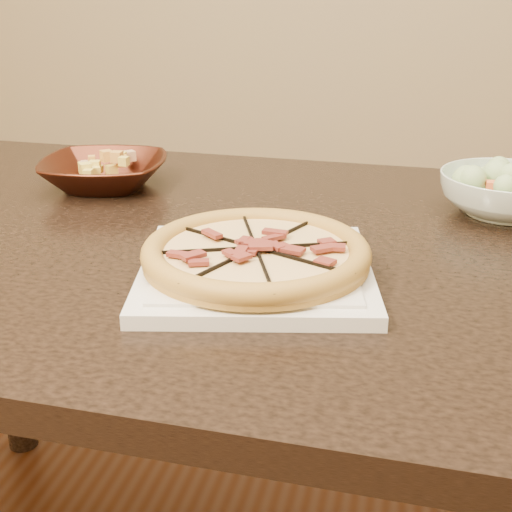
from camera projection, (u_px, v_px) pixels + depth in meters
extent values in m
cube|color=black|center=(217.00, 247.00, 1.04)|extent=(1.44, 0.94, 0.04)
cylinder|color=black|center=(5.00, 318.00, 1.65)|extent=(0.07, 0.07, 0.71)
cube|color=silver|center=(256.00, 272.00, 0.88)|extent=(0.34, 0.34, 0.02)
cube|color=silver|center=(256.00, 264.00, 0.88)|extent=(0.29, 0.29, 0.00)
cylinder|color=#BE8F3C|center=(256.00, 258.00, 0.88)|extent=(0.28, 0.28, 0.01)
torus|color=#BE8F3C|center=(256.00, 251.00, 0.87)|extent=(0.28, 0.28, 0.03)
cylinder|color=#E3C684|center=(256.00, 252.00, 0.87)|extent=(0.23, 0.23, 0.01)
cube|color=black|center=(256.00, 248.00, 0.87)|extent=(0.11, 0.26, 0.01)
cube|color=black|center=(256.00, 248.00, 0.87)|extent=(0.10, 0.26, 0.01)
cube|color=black|center=(256.00, 248.00, 0.87)|extent=(0.26, 0.11, 0.01)
cube|color=black|center=(256.00, 248.00, 0.87)|extent=(0.26, 0.10, 0.01)
cube|color=maroon|center=(269.00, 250.00, 0.86)|extent=(0.03, 0.02, 0.00)
cube|color=maroon|center=(292.00, 251.00, 0.85)|extent=(0.03, 0.02, 0.00)
cube|color=maroon|center=(315.00, 249.00, 0.86)|extent=(0.03, 0.02, 0.00)
cube|color=maroon|center=(279.00, 245.00, 0.87)|extent=(0.03, 0.02, 0.00)
cube|color=maroon|center=(296.00, 241.00, 0.89)|extent=(0.03, 0.02, 0.00)
cube|color=maroon|center=(307.00, 233.00, 0.91)|extent=(0.03, 0.03, 0.00)
cube|color=maroon|center=(274.00, 238.00, 0.89)|extent=(0.02, 0.03, 0.00)
cube|color=maroon|center=(277.00, 231.00, 0.92)|extent=(0.02, 0.03, 0.00)
cube|color=maroon|center=(269.00, 223.00, 0.95)|extent=(0.01, 0.02, 0.00)
cube|color=maroon|center=(254.00, 234.00, 0.91)|extent=(0.02, 0.03, 0.00)
cube|color=maroon|center=(240.00, 228.00, 0.93)|extent=(0.02, 0.03, 0.00)
cube|color=maroon|center=(246.00, 240.00, 0.89)|extent=(0.03, 0.03, 0.00)
cube|color=maroon|center=(227.00, 236.00, 0.90)|extent=(0.03, 0.02, 0.00)
cube|color=maroon|center=(203.00, 235.00, 0.91)|extent=(0.03, 0.02, 0.00)
cube|color=maroon|center=(230.00, 244.00, 0.88)|extent=(0.02, 0.01, 0.00)
cube|color=maroon|center=(208.00, 246.00, 0.87)|extent=(0.03, 0.02, 0.00)
cube|color=maroon|center=(187.00, 252.00, 0.85)|extent=(0.03, 0.02, 0.00)
cube|color=maroon|center=(226.00, 252.00, 0.85)|extent=(0.03, 0.03, 0.00)
cube|color=maroon|center=(214.00, 260.00, 0.83)|extent=(0.03, 0.03, 0.00)
cube|color=maroon|center=(246.00, 252.00, 0.85)|extent=(0.02, 0.03, 0.00)
cube|color=maroon|center=(243.00, 260.00, 0.83)|extent=(0.02, 0.03, 0.00)
cube|color=maroon|center=(251.00, 270.00, 0.80)|extent=(0.02, 0.03, 0.00)
cube|color=maroon|center=(260.00, 255.00, 0.84)|extent=(0.02, 0.03, 0.00)
cube|color=maroon|center=(276.00, 262.00, 0.82)|extent=(0.03, 0.03, 0.00)
cube|color=maroon|center=(301.00, 267.00, 0.81)|extent=(0.03, 0.03, 0.00)
imported|color=#471E12|center=(105.00, 173.00, 1.24)|extent=(0.25, 0.25, 0.05)
cube|color=tan|center=(103.00, 150.00, 1.23)|extent=(0.03, 0.03, 0.03)
cube|color=gold|center=(111.00, 150.00, 1.23)|extent=(0.03, 0.03, 0.03)
cube|color=#E1C74A|center=(118.00, 148.00, 1.24)|extent=(0.03, 0.03, 0.03)
cube|color=tan|center=(119.00, 145.00, 1.26)|extent=(0.03, 0.03, 0.03)
cube|color=gold|center=(104.00, 149.00, 1.23)|extent=(0.03, 0.03, 0.03)
cube|color=#E1C74A|center=(101.00, 147.00, 1.25)|extent=(0.03, 0.03, 0.03)
cube|color=tan|center=(92.00, 147.00, 1.25)|extent=(0.03, 0.03, 0.03)
cube|color=gold|center=(102.00, 150.00, 1.23)|extent=(0.03, 0.03, 0.03)
cube|color=#E1C74A|center=(94.00, 150.00, 1.23)|extent=(0.03, 0.03, 0.03)
cube|color=tan|center=(85.00, 152.00, 1.22)|extent=(0.03, 0.03, 0.03)
cube|color=gold|center=(81.00, 155.00, 1.20)|extent=(0.03, 0.03, 0.03)
cube|color=#E1C74A|center=(100.00, 151.00, 1.22)|extent=(0.03, 0.03, 0.03)
cube|color=tan|center=(101.00, 154.00, 1.21)|extent=(0.03, 0.03, 0.03)
cube|color=gold|center=(110.00, 155.00, 1.20)|extent=(0.03, 0.03, 0.03)
cube|color=#E1C74A|center=(104.00, 150.00, 1.23)|extent=(0.03, 0.03, 0.03)
imported|color=silver|center=(506.00, 194.00, 1.11)|extent=(0.22, 0.22, 0.06)
sphere|color=#B9D498|center=(510.00, 163.00, 1.09)|extent=(0.04, 0.04, 0.04)
sphere|color=#B9D498|center=(512.00, 161.00, 1.10)|extent=(0.04, 0.04, 0.04)
sphere|color=#B9D498|center=(506.00, 158.00, 1.12)|extent=(0.04, 0.04, 0.04)
sphere|color=#B9D498|center=(509.00, 162.00, 1.09)|extent=(0.04, 0.04, 0.04)
sphere|color=#B9D498|center=(498.00, 160.00, 1.10)|extent=(0.04, 0.04, 0.04)
sphere|color=#B9D498|center=(483.00, 160.00, 1.10)|extent=(0.04, 0.04, 0.04)
sphere|color=#B9D498|center=(502.00, 163.00, 1.09)|extent=(0.04, 0.04, 0.04)
sphere|color=#B9D498|center=(493.00, 165.00, 1.08)|extent=(0.04, 0.04, 0.04)
sphere|color=#B9D498|center=(509.00, 163.00, 1.08)|extent=(0.04, 0.04, 0.04)
sphere|color=#B9D498|center=(510.00, 167.00, 1.07)|extent=(0.04, 0.04, 0.04)
cube|color=orange|center=(489.00, 165.00, 1.11)|extent=(0.02, 0.02, 0.01)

